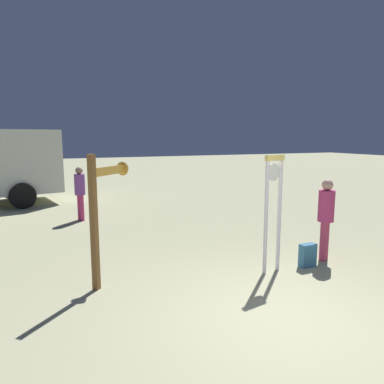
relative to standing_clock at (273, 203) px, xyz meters
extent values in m
plane|color=tan|center=(-0.91, -1.62, -1.31)|extent=(80.00, 80.00, 0.00)
cylinder|color=white|center=(-0.17, -0.04, -0.26)|extent=(0.07, 0.07, 2.10)
cylinder|color=white|center=(0.18, 0.03, -0.26)|extent=(0.07, 0.07, 2.10)
cube|color=#FEDA69|center=(0.00, 0.00, 0.84)|extent=(0.44, 0.17, 0.10)
cylinder|color=white|center=(-0.01, 0.02, 0.58)|extent=(0.32, 0.10, 0.32)
cube|color=black|center=(-0.01, 0.05, 0.58)|extent=(0.08, 0.03, 0.05)
cube|color=black|center=(-0.01, 0.05, 0.58)|extent=(0.12, 0.04, 0.08)
cube|color=brown|center=(-3.16, 0.49, -0.18)|extent=(0.14, 0.14, 2.25)
cube|color=gold|center=(-2.82, 0.82, 0.64)|extent=(0.64, 0.64, 0.14)
cone|color=gold|center=(-2.45, 1.19, 0.64)|extent=(0.33, 0.33, 0.25)
sphere|color=#FFE18F|center=(-3.10, 0.55, -0.75)|extent=(0.04, 0.04, 0.04)
sphere|color=#F4E194|center=(-3.10, 0.55, -0.30)|extent=(0.04, 0.04, 0.04)
sphere|color=#F4E593|center=(-3.10, 0.55, 0.15)|extent=(0.04, 0.04, 0.04)
sphere|color=#F4DF92|center=(-3.10, 0.55, 0.60)|extent=(0.04, 0.04, 0.04)
cylinder|color=#B33759|center=(1.34, 0.08, -0.90)|extent=(0.15, 0.15, 0.81)
cylinder|color=#B33759|center=(1.47, 0.17, -0.90)|extent=(0.15, 0.15, 0.81)
cylinder|color=#B83166|center=(1.41, 0.12, -0.18)|extent=(0.32, 0.32, 0.64)
sphere|color=tan|center=(1.41, 0.12, 0.25)|extent=(0.22, 0.22, 0.22)
cube|color=teal|center=(0.80, -0.09, -1.08)|extent=(0.32, 0.16, 0.46)
cube|color=teal|center=(0.80, 0.02, -1.15)|extent=(0.23, 0.04, 0.20)
cylinder|color=#C5336B|center=(-2.82, 5.86, -0.92)|extent=(0.15, 0.15, 0.79)
cylinder|color=#C5336B|center=(-2.79, 5.70, -0.92)|extent=(0.15, 0.15, 0.79)
cylinder|color=#814299|center=(-2.80, 5.78, -0.21)|extent=(0.31, 0.31, 0.62)
sphere|color=#98745E|center=(-2.80, 5.78, 0.21)|extent=(0.22, 0.22, 0.22)
cylinder|color=black|center=(-4.95, 10.86, -0.86)|extent=(0.93, 0.42, 0.90)
cylinder|color=black|center=(-4.48, 8.49, -0.86)|extent=(0.93, 0.42, 0.90)
camera|label=1|loc=(-3.95, -5.36, 1.22)|focal=33.56mm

